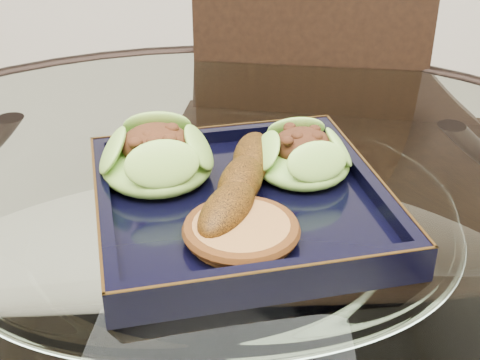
{
  "coord_description": "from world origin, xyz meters",
  "views": [
    {
      "loc": [
        0.05,
        -0.49,
        1.11
      ],
      "look_at": [
        0.02,
        0.05,
        0.8
      ],
      "focal_mm": 50.0,
      "sensor_mm": 36.0,
      "label": 1
    }
  ],
  "objects": [
    {
      "name": "dining_chair",
      "position": [
        0.1,
        0.39,
        0.49
      ],
      "size": [
        0.41,
        0.41,
        0.87
      ],
      "rotation": [
        0.0,
        0.0,
        -0.09
      ],
      "color": "black",
      "rests_on": "ground"
    },
    {
      "name": "navy_plate",
      "position": [
        0.02,
        0.05,
        0.77
      ],
      "size": [
        0.33,
        0.33,
        0.02
      ],
      "primitive_type": "cube",
      "rotation": [
        0.0,
        0.0,
        0.26
      ],
      "color": "black",
      "rests_on": "dining_table"
    },
    {
      "name": "lettuce_wrap_left",
      "position": [
        -0.06,
        0.09,
        0.8
      ],
      "size": [
        0.13,
        0.13,
        0.04
      ],
      "primitive_type": "ellipsoid",
      "rotation": [
        0.0,
        0.0,
        -0.23
      ],
      "color": "#67A530",
      "rests_on": "navy_plate"
    },
    {
      "name": "lettuce_wrap_right",
      "position": [
        0.08,
        0.11,
        0.8
      ],
      "size": [
        0.11,
        0.11,
        0.03
      ],
      "primitive_type": "ellipsoid",
      "rotation": [
        0.0,
        0.0,
        -0.19
      ],
      "color": "#62A730",
      "rests_on": "navy_plate"
    },
    {
      "name": "roasted_plantain",
      "position": [
        0.02,
        0.06,
        0.8
      ],
      "size": [
        0.08,
        0.19,
        0.04
      ],
      "primitive_type": "ellipsoid",
      "rotation": [
        0.0,
        0.0,
        1.37
      ],
      "color": "#5A3309",
      "rests_on": "navy_plate"
    },
    {
      "name": "crumb_patty",
      "position": [
        0.03,
        -0.02,
        0.79
      ],
      "size": [
        0.12,
        0.12,
        0.02
      ],
      "primitive_type": "cylinder",
      "rotation": [
        0.0,
        0.0,
        -0.43
      ],
      "color": "#A36836",
      "rests_on": "navy_plate"
    }
  ]
}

